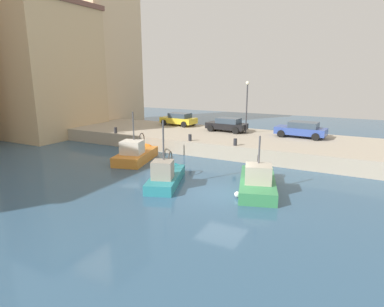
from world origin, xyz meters
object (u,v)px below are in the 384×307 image
object	(u,v)px
fishing_boat_teal	(167,179)
parked_car_black	(227,125)
fishing_boat_orange	(138,158)
mooring_bollard_south	(235,142)
parked_car_yellow	(179,119)
fishing_boat_green	(257,185)
mooring_bollard_north	(116,130)
parked_car_blue	(301,129)
quay_streetlamp	(247,99)
mooring_bollard_mid	(190,138)

from	to	relation	value
fishing_boat_teal	parked_car_black	bearing A→B (deg)	4.85
fishing_boat_orange	mooring_bollard_south	distance (m)	7.80
fishing_boat_orange	parked_car_yellow	world-z (taller)	fishing_boat_orange
fishing_boat_green	mooring_bollard_north	bearing A→B (deg)	70.98
parked_car_blue	fishing_boat_teal	bearing A→B (deg)	155.70
fishing_boat_green	parked_car_yellow	size ratio (longest dim) A/B	1.60
fishing_boat_teal	quay_streetlamp	world-z (taller)	quay_streetlamp
quay_streetlamp	parked_car_blue	bearing A→B (deg)	-86.41
fishing_boat_teal	mooring_bollard_mid	world-z (taller)	fishing_boat_teal
parked_car_black	mooring_bollard_mid	size ratio (longest dim) A/B	7.26
fishing_boat_orange	mooring_bollard_mid	xyz separation A→B (m)	(3.41, -2.89, 1.31)
fishing_boat_green	mooring_bollard_south	bearing A→B (deg)	32.65
fishing_boat_orange	parked_car_blue	xyz separation A→B (m)	(9.37, -10.83, 1.75)
parked_car_blue	mooring_bollard_mid	distance (m)	9.94
mooring_bollard_mid	quay_streetlamp	world-z (taller)	quay_streetlamp
parked_car_blue	quay_streetlamp	xyz separation A→B (m)	(-0.31, 4.98, 2.54)
fishing_boat_teal	parked_car_blue	xyz separation A→B (m)	(12.94, -5.84, 1.75)
fishing_boat_teal	mooring_bollard_south	world-z (taller)	fishing_boat_teal
fishing_boat_green	mooring_bollard_mid	xyz separation A→B (m)	(5.31, 7.40, 1.33)
fishing_boat_green	parked_car_black	bearing A→B (deg)	30.02
mooring_bollard_mid	mooring_bollard_north	xyz separation A→B (m)	(0.00, 8.00, 0.00)
fishing_boat_orange	fishing_boat_green	size ratio (longest dim) A/B	0.89
fishing_boat_orange	fishing_boat_green	xyz separation A→B (m)	(-1.90, -10.29, -0.02)
parked_car_blue	parked_car_yellow	world-z (taller)	parked_car_blue
quay_streetlamp	mooring_bollard_south	bearing A→B (deg)	-169.56
mooring_bollard_south	mooring_bollard_mid	size ratio (longest dim) A/B	1.00
mooring_bollard_south	mooring_bollard_mid	bearing A→B (deg)	90.00
parked_car_blue	mooring_bollard_south	size ratio (longest dim) A/B	7.99
parked_car_black	parked_car_blue	world-z (taller)	parked_car_blue
parked_car_black	mooring_bollard_mid	bearing A→B (deg)	169.97
mooring_bollard_mid	mooring_bollard_north	bearing A→B (deg)	90.00
fishing_boat_teal	fishing_boat_green	bearing A→B (deg)	-72.55
fishing_boat_green	parked_car_blue	bearing A→B (deg)	-2.72
mooring_bollard_south	mooring_bollard_north	xyz separation A→B (m)	(0.00, 12.00, 0.00)
fishing_boat_orange	parked_car_black	bearing A→B (deg)	-23.13
fishing_boat_green	mooring_bollard_south	distance (m)	6.44
fishing_boat_orange	mooring_bollard_south	size ratio (longest dim) A/B	10.51
parked_car_yellow	mooring_bollard_mid	distance (m)	8.68
fishing_boat_orange	parked_car_blue	world-z (taller)	fishing_boat_orange
parked_car_yellow	quay_streetlamp	xyz separation A→B (m)	(-1.34, -8.08, 2.55)
fishing_boat_orange	quay_streetlamp	xyz separation A→B (m)	(9.06, -5.85, 4.29)
parked_car_black	mooring_bollard_mid	world-z (taller)	parked_car_black
parked_car_yellow	mooring_bollard_north	bearing A→B (deg)	157.62
fishing_boat_teal	fishing_boat_green	xyz separation A→B (m)	(1.67, -5.31, -0.02)
fishing_boat_teal	quay_streetlamp	distance (m)	13.36
fishing_boat_orange	mooring_bollard_south	bearing A→B (deg)	-63.71
mooring_bollard_mid	parked_car_yellow	bearing A→B (deg)	36.20
parked_car_yellow	mooring_bollard_north	world-z (taller)	parked_car_yellow
mooring_bollard_south	quay_streetlamp	bearing A→B (deg)	10.44
parked_car_yellow	quay_streetlamp	world-z (taller)	quay_streetlamp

